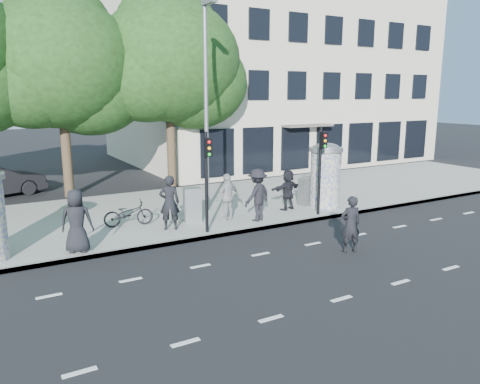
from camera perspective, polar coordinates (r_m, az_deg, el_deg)
ground at (r=13.18m, az=5.79°, el=-9.34°), size 120.00×120.00×0.00m
sidewalk at (r=19.46m, az=-7.12°, el=-2.10°), size 40.00×8.00×0.15m
curb at (r=16.01m, az=-1.61°, el=-5.11°), size 40.00×0.10×0.16m
lane_dash_near at (r=11.61m, az=12.26°, el=-12.60°), size 32.00×0.12×0.01m
lane_dash_far at (r=14.27m, az=2.50°, el=-7.59°), size 32.00×0.12×0.01m
ad_column_right at (r=19.47m, az=10.35°, el=2.21°), size 1.36×1.36×2.65m
traffic_pole_near at (r=15.46m, az=-4.05°, el=2.47°), size 0.22×0.31×3.40m
traffic_pole_far at (r=18.04m, az=9.84°, el=3.69°), size 0.22×0.31×3.40m
street_lamp at (r=18.41m, az=-4.09°, el=12.00°), size 0.25×0.93×8.00m
tree_near_left at (r=22.99m, az=-21.14°, el=14.42°), size 6.80×6.80×8.97m
tree_center at (r=23.94m, az=-8.71°, el=15.53°), size 7.00×7.00×9.30m
building at (r=35.59m, az=3.00°, el=13.93°), size 20.30×15.85×12.00m
ped_a at (r=14.54m, az=-19.30°, el=-3.35°), size 1.10×0.93×1.91m
ped_b at (r=16.19m, az=-8.59°, el=-1.28°), size 0.81×0.66×1.90m
ped_d at (r=17.13m, az=2.12°, el=-0.36°), size 1.42×1.10×1.94m
ped_e at (r=17.21m, az=-1.51°, el=-0.62°), size 1.12×0.77×1.75m
ped_f at (r=18.90m, az=5.85°, el=0.27°), size 1.58×0.82×1.63m
man_road at (r=14.58m, az=13.32°, el=-3.86°), size 0.73×0.58×1.76m
bicycle at (r=17.01m, az=-13.44°, el=-2.57°), size 0.86×1.79×0.90m
cabinet_left at (r=17.12m, az=-5.83°, el=-1.56°), size 0.68×0.56×1.27m
cabinet_right at (r=19.80m, az=8.00°, el=0.06°), size 0.61×0.49×1.15m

